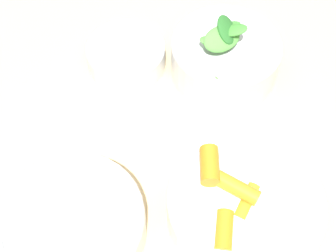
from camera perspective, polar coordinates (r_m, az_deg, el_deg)
dining_table at (r=0.76m, az=-6.56°, el=-4.66°), size 1.24×1.09×0.75m
bowl_carrots at (r=0.59m, az=9.18°, el=-9.67°), size 0.19×0.19×0.08m
bowl_greens at (r=0.71m, az=6.96°, el=8.49°), size 0.16×0.16×0.11m
bowl_beans_hotdog at (r=0.59m, az=-11.54°, el=-11.70°), size 0.18×0.18×0.05m
bowl_cookies at (r=0.73m, az=-5.09°, el=8.78°), size 0.12×0.12×0.04m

